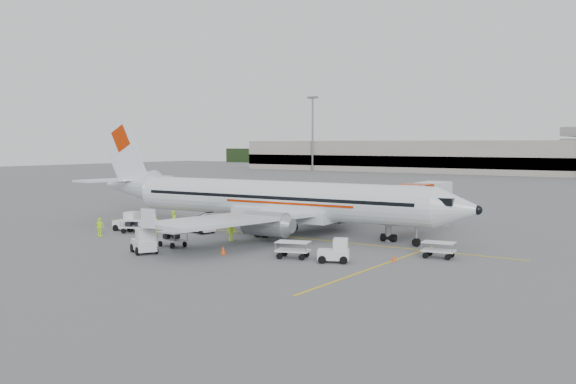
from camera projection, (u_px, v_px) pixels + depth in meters
name	position (u px, v px, depth m)	size (l,w,h in m)	color
ground	(275.00, 236.00, 57.39)	(360.00, 360.00, 0.00)	#56595B
stripe_lead	(275.00, 236.00, 57.39)	(44.00, 0.20, 0.01)	yellow
stripe_cross	(377.00, 267.00, 42.94)	(0.20, 20.00, 0.01)	yellow
terminal_west	(422.00, 156.00, 186.65)	(110.00, 22.00, 9.00)	gray
mast_west	(313.00, 134.00, 193.10)	(3.20, 1.20, 22.00)	slate
aircraft	(276.00, 174.00, 57.91)	(39.60, 31.04, 10.92)	white
jet_bridge	(416.00, 208.00, 59.06)	(3.23, 17.24, 4.53)	silver
belt_loader	(198.00, 219.00, 59.39)	(4.63, 1.74, 2.51)	silver
tug_fore	(333.00, 250.00, 44.47)	(2.17, 1.24, 1.67)	silver
tug_mid	(144.00, 241.00, 48.25)	(2.45, 1.40, 1.89)	silver
tug_aft	(127.00, 221.00, 60.66)	(2.35, 1.35, 1.82)	silver
cart_loaded_a	(172.00, 239.00, 51.22)	(2.31, 1.36, 1.20)	silver
cart_loaded_b	(135.00, 226.00, 59.07)	(2.34, 1.38, 1.22)	silver
cart_empty_a	(293.00, 250.00, 46.04)	(2.37, 1.40, 1.24)	silver
cart_empty_b	(439.00, 250.00, 46.11)	(2.29, 1.35, 1.20)	silver
cone_nose	(394.00, 258.00, 44.91)	(0.32, 0.32, 0.53)	#ED4C0E
cone_port	(381.00, 217.00, 68.84)	(0.41, 0.41, 0.67)	#ED4C0E
cone_stbd	(223.00, 250.00, 47.79)	(0.40, 0.40, 0.66)	#ED4C0E
crew_a	(155.00, 224.00, 58.80)	(0.63, 0.41, 1.72)	#B1EB21
crew_b	(173.00, 219.00, 62.36)	(0.84, 0.66, 1.73)	#B1EB21
crew_c	(232.00, 230.00, 54.37)	(1.22, 0.70, 1.90)	#B1EB21
crew_d	(100.00, 227.00, 56.70)	(1.00, 0.42, 1.70)	#B1EB21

